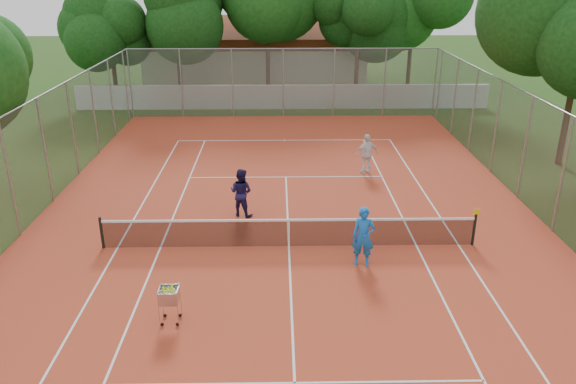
{
  "coord_description": "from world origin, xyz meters",
  "views": [
    {
      "loc": [
        -0.32,
        -16.09,
        8.37
      ],
      "look_at": [
        0.0,
        1.5,
        1.3
      ],
      "focal_mm": 35.0,
      "sensor_mm": 36.0,
      "label": 1
    }
  ],
  "objects_px": {
    "player_near": "(363,237)",
    "player_far_left": "(241,192)",
    "player_far_right": "(367,154)",
    "tennis_net": "(289,233)",
    "clubhouse": "(256,51)",
    "ball_hopper": "(170,304)"
  },
  "relations": [
    {
      "from": "player_near",
      "to": "player_far_left",
      "type": "distance_m",
      "value": 5.34
    },
    {
      "from": "ball_hopper",
      "to": "clubhouse",
      "type": "bearing_deg",
      "value": 77.95
    },
    {
      "from": "player_far_left",
      "to": "player_near",
      "type": "bearing_deg",
      "value": 161.02
    },
    {
      "from": "tennis_net",
      "to": "player_far_right",
      "type": "bearing_deg",
      "value": 62.92
    },
    {
      "from": "clubhouse",
      "to": "ball_hopper",
      "type": "distance_m",
      "value": 33.14
    },
    {
      "from": "clubhouse",
      "to": "player_near",
      "type": "relative_size",
      "value": 8.86
    },
    {
      "from": "tennis_net",
      "to": "clubhouse",
      "type": "relative_size",
      "value": 0.72
    },
    {
      "from": "tennis_net",
      "to": "player_near",
      "type": "height_order",
      "value": "player_near"
    },
    {
      "from": "player_far_right",
      "to": "player_far_left",
      "type": "bearing_deg",
      "value": 21.72
    },
    {
      "from": "clubhouse",
      "to": "ball_hopper",
      "type": "height_order",
      "value": "clubhouse"
    },
    {
      "from": "player_near",
      "to": "player_far_left",
      "type": "relative_size",
      "value": 1.05
    },
    {
      "from": "player_far_right",
      "to": "ball_hopper",
      "type": "xyz_separation_m",
      "value": [
        -6.56,
        -10.93,
        -0.35
      ]
    },
    {
      "from": "player_far_left",
      "to": "player_far_right",
      "type": "xyz_separation_m",
      "value": [
        5.16,
        4.36,
        -0.01
      ]
    },
    {
      "from": "tennis_net",
      "to": "player_far_left",
      "type": "relative_size",
      "value": 6.74
    },
    {
      "from": "player_near",
      "to": "player_far_right",
      "type": "xyz_separation_m",
      "value": [
        1.32,
        8.06,
        -0.05
      ]
    },
    {
      "from": "clubhouse",
      "to": "player_far_left",
      "type": "relative_size",
      "value": 9.3
    },
    {
      "from": "tennis_net",
      "to": "player_near",
      "type": "distance_m",
      "value": 2.54
    },
    {
      "from": "tennis_net",
      "to": "ball_hopper",
      "type": "relative_size",
      "value": 11.29
    },
    {
      "from": "player_far_right",
      "to": "clubhouse",
      "type": "bearing_deg",
      "value": -94.55
    },
    {
      "from": "tennis_net",
      "to": "clubhouse",
      "type": "height_order",
      "value": "clubhouse"
    },
    {
      "from": "player_near",
      "to": "player_far_right",
      "type": "relative_size",
      "value": 1.06
    },
    {
      "from": "clubhouse",
      "to": "player_far_right",
      "type": "distance_m",
      "value": 22.86
    }
  ]
}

